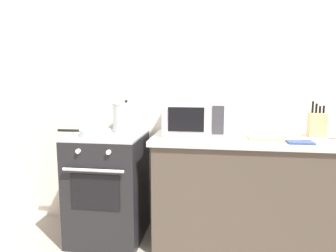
{
  "coord_description": "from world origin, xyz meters",
  "views": [
    {
      "loc": [
        0.54,
        -1.88,
        1.38
      ],
      "look_at": [
        0.17,
        0.6,
        1.0
      ],
      "focal_mm": 33.16,
      "sensor_mm": 36.0,
      "label": 1
    }
  ],
  "objects": [
    {
      "name": "frying_pan",
      "position": [
        -0.43,
        0.53,
        0.95
      ],
      "size": [
        0.45,
        0.25,
        0.05
      ],
      "color": "silver",
      "rests_on": "stove"
    },
    {
      "name": "stove",
      "position": [
        -0.35,
        0.6,
        0.46
      ],
      "size": [
        0.6,
        0.64,
        0.92
      ],
      "color": "black",
      "rests_on": "ground_plane"
    },
    {
      "name": "microwave",
      "position": [
        0.39,
        0.68,
        1.07
      ],
      "size": [
        0.5,
        0.37,
        0.3
      ],
      "color": "white",
      "rests_on": "countertop_right"
    },
    {
      "name": "stock_pot",
      "position": [
        -0.22,
        0.74,
        1.05
      ],
      "size": [
        0.33,
        0.25,
        0.28
      ],
      "color": "silver",
      "rests_on": "stove"
    },
    {
      "name": "countertop_right",
      "position": [
        0.9,
        0.62,
        0.9
      ],
      "size": [
        1.7,
        0.6,
        0.04
      ],
      "primitive_type": "cube",
      "color": "beige",
      "rests_on": "lower_cabinet_right"
    },
    {
      "name": "cutting_board",
      "position": [
        0.99,
        0.6,
        0.93
      ],
      "size": [
        0.36,
        0.26,
        0.02
      ],
      "primitive_type": "cube",
      "color": "tan",
      "rests_on": "countertop_right"
    },
    {
      "name": "knife_block",
      "position": [
        1.36,
        0.74,
        1.02
      ],
      "size": [
        0.13,
        0.1,
        0.28
      ],
      "color": "tan",
      "rests_on": "countertop_right"
    },
    {
      "name": "oven_mitt",
      "position": [
        1.16,
        0.44,
        0.93
      ],
      "size": [
        0.18,
        0.14,
        0.02
      ],
      "primitive_type": "cube",
      "color": "#33477A",
      "rests_on": "countertop_right"
    },
    {
      "name": "lower_cabinet_right",
      "position": [
        0.9,
        0.62,
        0.44
      ],
      "size": [
        1.64,
        0.56,
        0.88
      ],
      "primitive_type": "cube",
      "color": "#4C4238",
      "rests_on": "ground_plane"
    },
    {
      "name": "back_wall",
      "position": [
        0.3,
        0.97,
        1.25
      ],
      "size": [
        4.4,
        0.1,
        2.5
      ],
      "primitive_type": "cube",
      "color": "silver",
      "rests_on": "ground_plane"
    }
  ]
}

